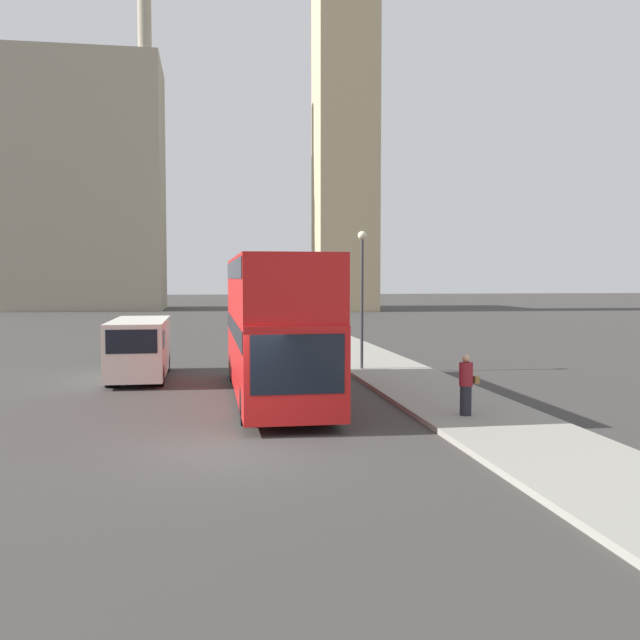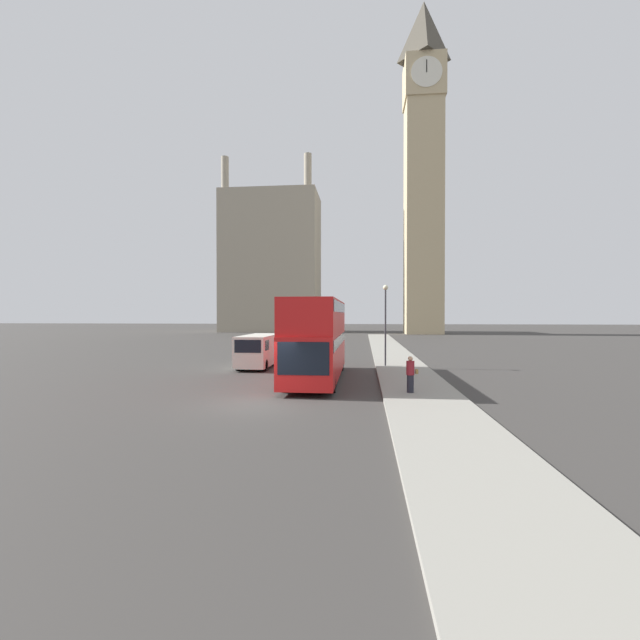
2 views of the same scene
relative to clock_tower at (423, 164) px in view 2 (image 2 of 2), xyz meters
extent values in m
plane|color=#383533|center=(-15.47, -66.01, -32.32)|extent=(300.00, 300.00, 0.00)
cube|color=gray|center=(-8.70, -66.01, -32.25)|extent=(3.54, 120.00, 0.15)
cube|color=tan|center=(0.00, 0.00, -10.46)|extent=(6.83, 6.83, 43.73)
cube|color=tan|center=(0.00, 0.00, 15.36)|extent=(7.37, 7.37, 7.90)
pyramid|color=#474238|center=(0.00, 0.00, 25.01)|extent=(7.17, 7.17, 11.40)
cylinder|color=silver|center=(0.00, -3.74, 15.36)|extent=(5.60, 0.12, 5.60)
cube|color=black|center=(0.00, -3.82, 16.34)|extent=(0.16, 0.06, 2.24)
cube|color=#9E937F|center=(-31.27, 8.76, -17.41)|extent=(20.35, 12.87, 29.81)
cylinder|color=#9E937F|center=(-39.92, 3.29, 0.77)|extent=(1.54, 1.54, 6.56)
cylinder|color=#9E937F|center=(-22.62, 3.29, 0.77)|extent=(1.54, 1.54, 6.56)
cube|color=red|center=(-13.91, -59.11, -30.84)|extent=(2.59, 11.28, 2.41)
cube|color=red|center=(-13.91, -59.11, -28.74)|extent=(2.59, 11.05, 1.78)
cube|color=black|center=(-13.91, -59.11, -30.06)|extent=(2.63, 10.83, 0.55)
cube|color=black|center=(-13.91, -59.11, -28.23)|extent=(2.63, 10.60, 0.55)
cube|color=black|center=(-13.91, -64.77, -30.55)|extent=(2.28, 0.03, 1.45)
cylinder|color=black|center=(-14.84, -63.06, -31.82)|extent=(0.73, 1.01, 1.01)
cylinder|color=black|center=(-12.98, -63.06, -31.82)|extent=(0.73, 1.01, 1.01)
cylinder|color=black|center=(-14.84, -55.17, -31.82)|extent=(0.73, 1.01, 1.01)
cylinder|color=black|center=(-12.98, -55.17, -31.82)|extent=(0.73, 1.01, 1.01)
cube|color=silver|center=(-18.57, -53.89, -31.09)|extent=(2.01, 5.88, 2.04)
cube|color=black|center=(-18.57, -56.84, -30.64)|extent=(1.71, 0.02, 0.82)
cube|color=black|center=(-18.57, -55.80, -30.64)|extent=(2.04, 1.06, 0.65)
cylinder|color=black|center=(-19.32, -55.89, -31.94)|extent=(0.50, 0.76, 0.76)
cylinder|color=black|center=(-17.81, -55.89, -31.94)|extent=(0.50, 0.76, 0.76)
cylinder|color=black|center=(-19.32, -51.89, -31.94)|extent=(0.50, 0.76, 0.76)
cylinder|color=black|center=(-17.81, -51.89, -31.94)|extent=(0.50, 0.76, 0.76)
cylinder|color=#23232D|center=(-9.19, -63.47, -31.77)|extent=(0.31, 0.31, 0.80)
cylinder|color=maroon|center=(-9.19, -63.47, -31.06)|extent=(0.37, 0.37, 0.63)
sphere|color=tan|center=(-9.19, -63.47, -30.63)|extent=(0.22, 0.22, 0.22)
cube|color=olive|center=(-8.91, -63.47, -31.22)|extent=(0.12, 0.24, 0.20)
cylinder|color=#38383D|center=(-9.80, -53.35, -29.56)|extent=(0.12, 0.12, 5.22)
sphere|color=beige|center=(-9.80, -53.35, -26.78)|extent=(0.36, 0.36, 0.36)
camera|label=1|loc=(-16.08, -81.57, -28.48)|focal=40.00mm
camera|label=2|loc=(-11.31, -83.10, -28.64)|focal=24.00mm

